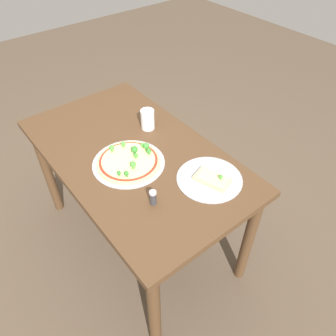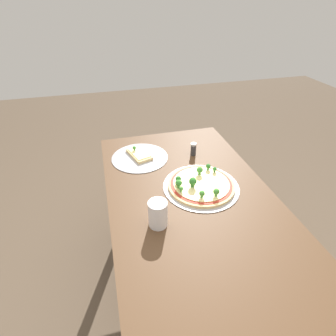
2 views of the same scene
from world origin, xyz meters
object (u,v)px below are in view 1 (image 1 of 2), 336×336
Objects in this scene: pizza_tray_slice at (211,179)px; condiment_shaker at (153,198)px; dining_table at (135,167)px; pizza_tray_whole at (129,161)px; drinking_cup at (148,119)px.

pizza_tray_slice is 0.31m from condiment_shaker.
pizza_tray_slice is (-0.40, -0.18, 0.11)m from dining_table.
pizza_tray_slice is at bearing -156.14° from dining_table.
drinking_cup is at bearing -53.67° from pizza_tray_whole.
condiment_shaker reaches higher than pizza_tray_slice.
pizza_tray_whole is 0.30m from condiment_shaker.
drinking_cup is (0.19, -0.25, 0.04)m from pizza_tray_whole.
pizza_tray_whole is at bearing -12.29° from condiment_shaker.
pizza_tray_slice is at bearing 178.67° from drinking_cup.
dining_table is at bearing 23.86° from pizza_tray_slice.
pizza_tray_slice is at bearing -99.85° from condiment_shaker.
condiment_shaker is (-0.48, 0.32, -0.02)m from drinking_cup.
pizza_tray_whole is 0.42m from pizza_tray_slice.
dining_table is at bearing -48.09° from pizza_tray_whole.
dining_table is 11.33× the size of drinking_cup.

